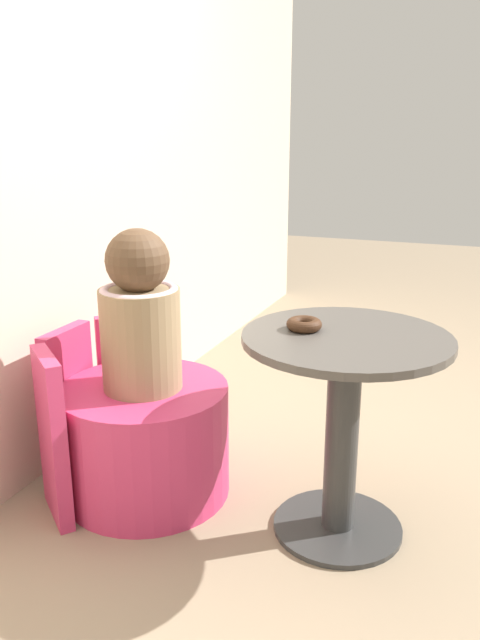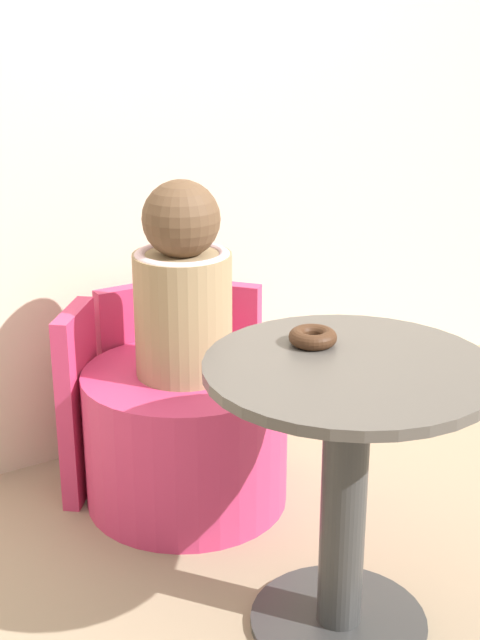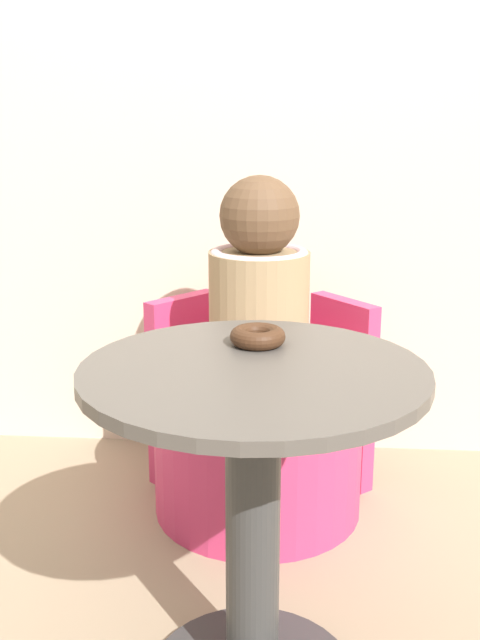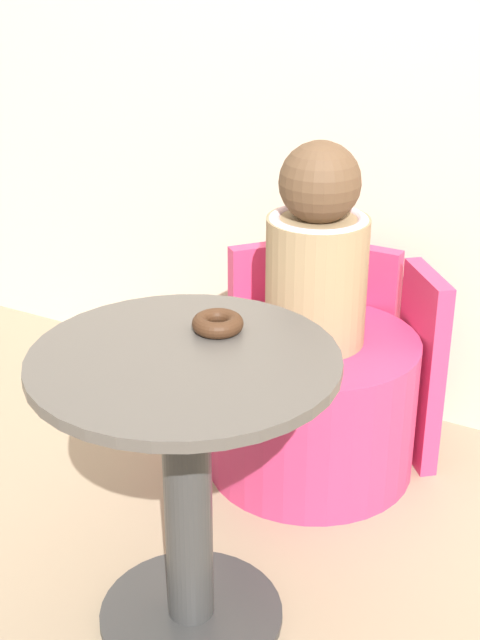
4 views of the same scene
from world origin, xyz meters
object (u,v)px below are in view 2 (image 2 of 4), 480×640
(donut, at_px, (312,337))
(round_table, at_px, (347,458))
(child_figure, at_px, (183,287))
(tub_chair, at_px, (186,436))

(donut, bearing_deg, round_table, -87.40)
(child_figure, bearing_deg, round_table, -87.37)
(round_table, height_order, donut, donut)
(round_table, relative_size, tub_chair, 1.14)
(round_table, relative_size, donut, 6.14)
(tub_chair, xyz_separation_m, donut, (0.03, -0.57, 0.49))
(tub_chair, bearing_deg, donut, -87.37)
(round_table, xyz_separation_m, donut, (-0.01, 0.14, 0.25))
(tub_chair, distance_m, child_figure, 0.46)
(round_table, relative_size, child_figure, 1.22)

